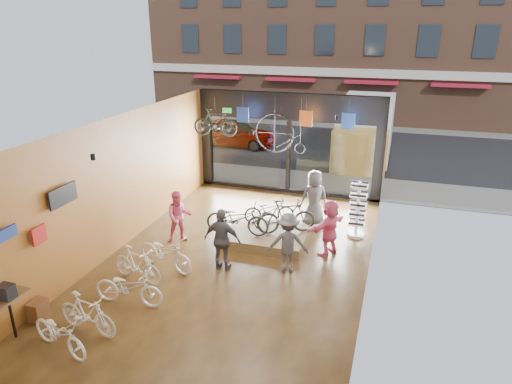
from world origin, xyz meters
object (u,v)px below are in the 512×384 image
at_px(box_truck, 364,133).
at_px(customer_4, 314,198).
at_px(floor_bike_0, 60,333).
at_px(customer_5, 329,227).
at_px(display_platform, 266,237).
at_px(sunglasses_rack, 358,210).
at_px(customer_3, 288,243).
at_px(floor_bike_3, 137,265).
at_px(display_bike_right, 269,210).
at_px(customer_2, 222,240).
at_px(hung_bike, 215,123).
at_px(street_car, 234,132).
at_px(display_bike_left, 237,219).
at_px(customer_1, 179,217).
at_px(floor_bike_2, 129,287).
at_px(floor_bike_4, 166,253).
at_px(floor_bike_1, 87,314).
at_px(penny_farthing, 283,135).
at_px(display_bike_mid, 286,217).

xyz_separation_m(box_truck, customer_4, (-0.85, -7.76, -0.50)).
bearing_deg(floor_bike_0, customer_5, -21.91).
relative_size(floor_bike_0, customer_4, 0.87).
bearing_deg(display_platform, sunglasses_rack, 25.36).
distance_m(floor_bike_0, customer_5, 7.21).
distance_m(customer_3, customer_5, 1.56).
distance_m(floor_bike_3, display_bike_right, 4.52).
height_order(customer_2, hung_bike, hung_bike).
distance_m(street_car, customer_5, 12.59).
relative_size(display_bike_left, customer_1, 1.20).
height_order(floor_bike_2, floor_bike_4, floor_bike_4).
distance_m(floor_bike_1, display_platform, 5.75).
bearing_deg(floor_bike_3, street_car, 21.88).
relative_size(display_bike_right, customer_2, 0.91).
bearing_deg(customer_5, customer_3, -3.93).
bearing_deg(floor_bike_2, customer_2, -38.46).
relative_size(box_truck, display_bike_right, 4.60).
height_order(box_truck, hung_bike, hung_bike).
xyz_separation_m(floor_bike_3, customer_2, (1.83, 1.21, 0.39)).
bearing_deg(hung_bike, sunglasses_rack, -109.28).
bearing_deg(floor_bike_1, hung_bike, 9.62).
xyz_separation_m(floor_bike_4, customer_4, (3.18, 4.02, 0.44)).
distance_m(box_truck, display_bike_left, 10.18).
height_order(floor_bike_0, display_bike_right, display_bike_right).
bearing_deg(floor_bike_2, display_bike_right, -26.57).
xyz_separation_m(box_truck, floor_bike_4, (-4.03, -11.77, -0.94)).
bearing_deg(floor_bike_4, display_bike_left, -18.15).
height_order(floor_bike_0, customer_1, customer_1).
bearing_deg(display_platform, street_car, 114.94).
bearing_deg(floor_bike_2, customer_1, 2.09).
height_order(box_truck, customer_2, box_truck).
xyz_separation_m(customer_3, customer_4, (0.08, 3.18, 0.08)).
bearing_deg(customer_5, floor_bike_2, -16.19).
relative_size(floor_bike_0, hung_bike, 1.00).
bearing_deg(penny_farthing, display_bike_mid, -73.00).
height_order(floor_bike_4, hung_bike, hung_bike).
bearing_deg(customer_3, floor_bike_1, 34.81).
xyz_separation_m(display_bike_left, display_bike_mid, (1.34, 0.50, 0.03)).
height_order(customer_1, customer_5, customer_5).
bearing_deg(display_bike_mid, display_platform, 77.58).
distance_m(street_car, customer_4, 10.59).
relative_size(display_bike_left, customer_2, 1.10).
xyz_separation_m(floor_bike_4, customer_3, (3.10, 0.84, 0.36)).
bearing_deg(customer_1, street_car, 68.19).
xyz_separation_m(penny_farthing, hung_bike, (-2.25, -0.63, 0.43)).
relative_size(floor_bike_0, display_bike_mid, 0.91).
bearing_deg(display_bike_mid, floor_bike_1, 124.91).
bearing_deg(customer_3, floor_bike_4, 2.29).
xyz_separation_m(street_car, customer_3, (5.87, -11.93, 0.10)).
height_order(floor_bike_4, customer_1, customer_1).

